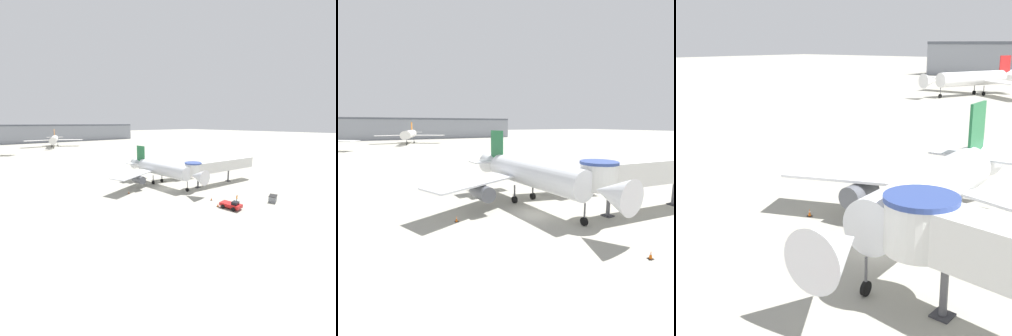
{
  "view_description": "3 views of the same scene",
  "coord_description": "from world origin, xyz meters",
  "views": [
    {
      "loc": [
        -31.78,
        -41.38,
        15.56
      ],
      "look_at": [
        -0.98,
        -2.92,
        5.71
      ],
      "focal_mm": 24.0,
      "sensor_mm": 36.0,
      "label": 1
    },
    {
      "loc": [
        -16.01,
        -24.22,
        10.34
      ],
      "look_at": [
        -1.2,
        4.31,
        4.93
      ],
      "focal_mm": 28.0,
      "sensor_mm": 36.0,
      "label": 2
    },
    {
      "loc": [
        17.44,
        -24.61,
        14.16
      ],
      "look_at": [
        -3.2,
        0.21,
        5.47
      ],
      "focal_mm": 50.0,
      "sensor_mm": 36.0,
      "label": 3
    }
  ],
  "objects": [
    {
      "name": "background_jet_red_tail",
      "position": [
        -37.86,
        97.47,
        4.64
      ],
      "size": [
        35.61,
        32.7,
        10.6
      ],
      "rotation": [
        0.0,
        0.0,
        -0.33
      ],
      "color": "white",
      "rests_on": "ground_plane"
    },
    {
      "name": "traffic_cone_port_wing",
      "position": [
        -8.41,
        1.94,
        0.3
      ],
      "size": [
        0.39,
        0.39,
        0.64
      ],
      "color": "black",
      "rests_on": "ground_plane"
    },
    {
      "name": "ground_plane",
      "position": [
        0.0,
        0.0,
        0.0
      ],
      "size": [
        800.0,
        800.0,
        0.0
      ],
      "primitive_type": "plane",
      "color": "#9E9B8E"
    },
    {
      "name": "main_airplane",
      "position": [
        2.11,
        3.7,
        3.97
      ],
      "size": [
        27.57,
        25.46,
        9.37
      ],
      "rotation": [
        0.0,
        0.0,
        0.09
      ],
      "color": "silver",
      "rests_on": "ground_plane"
    }
  ]
}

